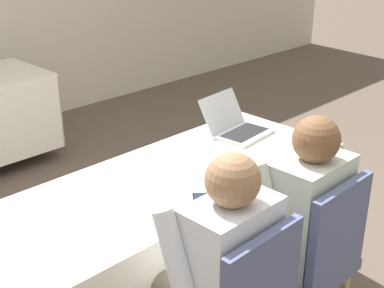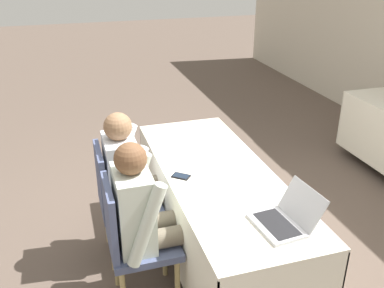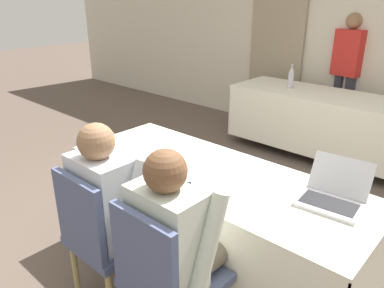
% 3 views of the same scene
% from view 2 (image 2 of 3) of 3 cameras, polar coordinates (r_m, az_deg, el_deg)
% --- Properties ---
extents(ground_plane, '(24.00, 24.00, 0.00)m').
position_cam_2_polar(ground_plane, '(3.49, 3.20, -14.67)').
color(ground_plane, brown).
extents(conference_table_near, '(2.03, 0.75, 0.75)m').
position_cam_2_polar(conference_table_near, '(3.16, 3.44, -6.67)').
color(conference_table_near, silver).
rests_on(conference_table_near, ground_plane).
extents(laptop, '(0.35, 0.36, 0.21)m').
position_cam_2_polar(laptop, '(2.55, 12.21, -9.73)').
color(laptop, '#B7B7BC').
rests_on(laptop, conference_table_near).
extents(cell_phone, '(0.14, 0.14, 0.01)m').
position_cam_2_polar(cell_phone, '(3.00, -1.47, -4.30)').
color(cell_phone, black).
rests_on(cell_phone, conference_table_near).
extents(paper_beside_laptop, '(0.33, 0.36, 0.00)m').
position_cam_2_polar(paper_beside_laptop, '(2.72, 3.15, -7.84)').
color(paper_beside_laptop, white).
rests_on(paper_beside_laptop, conference_table_near).
extents(chair_near_left, '(0.44, 0.44, 0.92)m').
position_cam_2_polar(chair_near_left, '(3.27, -9.60, -6.98)').
color(chair_near_left, tan).
rests_on(chair_near_left, ground_plane).
extents(chair_near_right, '(0.44, 0.44, 0.92)m').
position_cam_2_polar(chair_near_right, '(2.84, -8.04, -12.29)').
color(chair_near_right, tan).
rests_on(chair_near_right, ground_plane).
extents(person_checkered_shirt, '(0.50, 0.52, 1.18)m').
position_cam_2_polar(person_checkered_shirt, '(3.20, -7.96, -4.30)').
color(person_checkered_shirt, '#665B4C').
rests_on(person_checkered_shirt, ground_plane).
extents(person_white_shirt, '(0.50, 0.52, 1.18)m').
position_cam_2_polar(person_white_shirt, '(2.76, -6.08, -9.32)').
color(person_white_shirt, '#665B4C').
rests_on(person_white_shirt, ground_plane).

